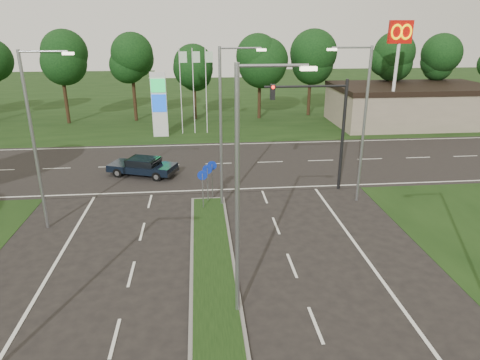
{
  "coord_description": "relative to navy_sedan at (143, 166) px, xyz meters",
  "views": [
    {
      "loc": [
        -0.4,
        -7.19,
        10.09
      ],
      "look_at": [
        1.7,
        14.26,
        2.2
      ],
      "focal_mm": 32.0,
      "sensor_mm": 36.0,
      "label": 1
    }
  ],
  "objects": [
    {
      "name": "streetlight_median_far",
      "position": [
        5.43,
        -5.87,
        4.39
      ],
      "size": [
        2.53,
        0.22,
        9.0
      ],
      "color": "gray",
      "rests_on": "ground"
    },
    {
      "name": "streetlight_left_far",
      "position": [
        -3.87,
        -7.87,
        4.39
      ],
      "size": [
        2.53,
        0.22,
        9.0
      ],
      "color": "gray",
      "rests_on": "ground"
    },
    {
      "name": "mcdonalds_sign",
      "position": [
        22.43,
        10.1,
        7.3
      ],
      "size": [
        2.2,
        0.47,
        10.4
      ],
      "color": "silver",
      "rests_on": "ground"
    },
    {
      "name": "treeline_far",
      "position": [
        4.53,
        18.06,
        6.15
      ],
      "size": [
        6.0,
        6.0,
        9.9
      ],
      "color": "black",
      "rests_on": "ground"
    },
    {
      "name": "streetlight_right_far",
      "position": [
        13.23,
        -5.87,
        4.39
      ],
      "size": [
        2.53,
        0.22,
        9.0
      ],
      "rotation": [
        0.0,
        0.0,
        3.14
      ],
      "color": "gray",
      "rests_on": "ground"
    },
    {
      "name": "verge_far",
      "position": [
        4.43,
        33.13,
        -0.68
      ],
      "size": [
        160.0,
        50.0,
        0.02
      ],
      "primitive_type": "cube",
      "color": "black",
      "rests_on": "ground"
    },
    {
      "name": "streetlight_median_near",
      "position": [
        5.43,
        -15.87,
        4.39
      ],
      "size": [
        2.53,
        0.22,
        9.0
      ],
      "color": "gray",
      "rests_on": "ground"
    },
    {
      "name": "navy_sedan",
      "position": [
        0.0,
        0.0,
        0.0
      ],
      "size": [
        5.0,
        3.42,
        1.27
      ],
      "rotation": [
        0.0,
        0.0,
        1.21
      ],
      "color": "black",
      "rests_on": "ground"
    },
    {
      "name": "commercial_building",
      "position": [
        26.43,
        14.13,
        1.32
      ],
      "size": [
        16.0,
        9.0,
        4.0
      ],
      "primitive_type": "cube",
      "color": "gray",
      "rests_on": "ground"
    },
    {
      "name": "cross_road",
      "position": [
        4.43,
        2.13,
        -0.68
      ],
      "size": [
        160.0,
        12.0,
        0.02
      ],
      "primitive_type": "cube",
      "color": "black",
      "rests_on": "ground"
    },
    {
      "name": "median_kerb",
      "position": [
        4.43,
        -17.87,
        -0.62
      ],
      "size": [
        2.0,
        26.0,
        0.12
      ],
      "primitive_type": "cube",
      "color": "slate",
      "rests_on": "ground"
    },
    {
      "name": "median_signs",
      "position": [
        4.43,
        -5.47,
        1.03
      ],
      "size": [
        1.16,
        1.76,
        2.38
      ],
      "color": "gray",
      "rests_on": "ground"
    },
    {
      "name": "gas_pylon",
      "position": [
        0.64,
        11.18,
        2.51
      ],
      "size": [
        5.8,
        1.26,
        8.0
      ],
      "color": "silver",
      "rests_on": "ground"
    },
    {
      "name": "traffic_signal",
      "position": [
        11.62,
        -3.87,
        3.97
      ],
      "size": [
        5.1,
        0.42,
        7.0
      ],
      "color": "black",
      "rests_on": "ground"
    }
  ]
}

